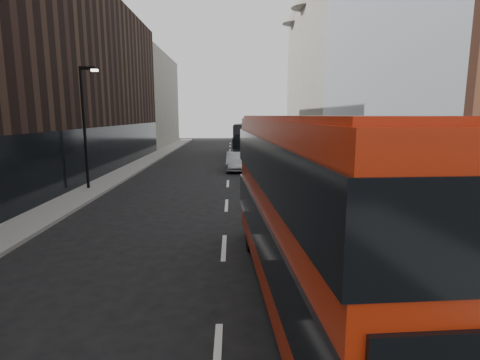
{
  "coord_description": "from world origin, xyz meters",
  "views": [
    {
      "loc": [
        0.29,
        -4.1,
        4.41
      ],
      "look_at": [
        0.52,
        6.95,
        2.5
      ],
      "focal_mm": 28.0,
      "sensor_mm": 36.0,
      "label": 1
    }
  ],
  "objects": [
    {
      "name": "sidewalk_left",
      "position": [
        -8.0,
        25.0,
        0.07
      ],
      "size": [
        2.0,
        80.0,
        0.15
      ],
      "primitive_type": "cube",
      "color": "slate",
      "rests_on": "ground"
    },
    {
      "name": "building_left_far",
      "position": [
        -11.5,
        52.0,
        6.5
      ],
      "size": [
        5.0,
        20.0,
        13.0
      ],
      "primitive_type": "cube",
      "color": "slate",
      "rests_on": "ground"
    },
    {
      "name": "red_bus",
      "position": [
        2.18,
        4.28,
        2.45
      ],
      "size": [
        3.19,
        11.03,
        4.41
      ],
      "rotation": [
        0.0,
        0.0,
        0.06
      ],
      "color": "#B6250B",
      "rests_on": "ground"
    },
    {
      "name": "building_modern_block",
      "position": [
        11.47,
        21.0,
        9.9
      ],
      "size": [
        5.03,
        22.0,
        20.0
      ],
      "color": "#A5AAAF",
      "rests_on": "ground"
    },
    {
      "name": "car_a",
      "position": [
        3.5,
        20.0,
        0.61
      ],
      "size": [
        1.9,
        3.75,
        1.22
      ],
      "primitive_type": "imported",
      "rotation": [
        0.0,
        0.0,
        0.13
      ],
      "color": "black",
      "rests_on": "ground"
    },
    {
      "name": "sidewalk_right",
      "position": [
        7.5,
        25.0,
        0.07
      ],
      "size": [
        3.0,
        80.0,
        0.15
      ],
      "primitive_type": "cube",
      "color": "slate",
      "rests_on": "ground"
    },
    {
      "name": "street_lamp",
      "position": [
        -8.22,
        18.0,
        4.18
      ],
      "size": [
        1.06,
        0.22,
        7.0
      ],
      "color": "black",
      "rests_on": "sidewalk_left"
    },
    {
      "name": "building_left_mid",
      "position": [
        -11.5,
        30.0,
        7.0
      ],
      "size": [
        5.0,
        24.0,
        14.0
      ],
      "primitive_type": "cube",
      "color": "black",
      "rests_on": "ground"
    },
    {
      "name": "building_victorian",
      "position": [
        11.38,
        44.0,
        9.66
      ],
      "size": [
        6.5,
        24.0,
        21.0
      ],
      "color": "slate",
      "rests_on": "ground"
    },
    {
      "name": "car_b",
      "position": [
        0.61,
        26.0,
        0.74
      ],
      "size": [
        1.62,
        4.48,
        1.47
      ],
      "primitive_type": "imported",
      "rotation": [
        0.0,
        0.0,
        -0.01
      ],
      "color": "gray",
      "rests_on": "ground"
    },
    {
      "name": "grey_bus",
      "position": [
        2.3,
        37.64,
        1.9
      ],
      "size": [
        3.98,
        11.18,
        3.55
      ],
      "rotation": [
        0.0,
        0.0,
        -0.13
      ],
      "color": "black",
      "rests_on": "ground"
    },
    {
      "name": "car_c",
      "position": [
        3.99,
        29.81,
        0.74
      ],
      "size": [
        2.19,
        5.13,
        1.48
      ],
      "primitive_type": "imported",
      "rotation": [
        0.0,
        0.0,
        0.02
      ],
      "color": "black",
      "rests_on": "ground"
    }
  ]
}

